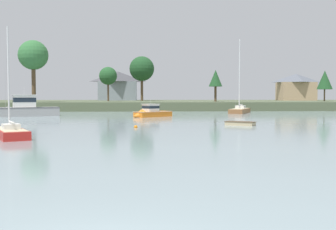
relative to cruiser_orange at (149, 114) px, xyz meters
The scene contains 14 objects.
far_shore_bank 48.26m from the cruiser_orange, 92.49° to the left, with size 196.28×53.84×1.91m, color #4C563D.
cruiser_orange is the anchor object (origin of this frame).
cruiser_grey 20.43m from the cruiser_orange, behind, with size 10.69×6.28×5.63m.
dinghy_sand 20.64m from the cruiser_orange, 61.74° to the right, with size 3.49×3.06×0.59m.
sailboat_red 31.72m from the cruiser_orange, 111.22° to the right, with size 4.63×6.71×9.22m.
sailboat_wood 21.86m from the cruiser_orange, 36.64° to the left, with size 6.20×9.49×14.47m.
mooring_buoy_orange 20.84m from the cruiser_orange, 94.86° to the right, with size 0.38×0.38×0.43m.
shore_tree_inland_a 37.84m from the cruiser_orange, 133.10° to the left, with size 6.37×6.37×13.39m.
shore_tree_far_right 36.82m from the cruiser_orange, 63.07° to the left, with size 3.22×3.22×7.55m.
shore_tree_center_left 50.68m from the cruiser_orange, 91.38° to the left, with size 6.90×6.90×12.40m.
shore_tree_center 42.56m from the cruiser_orange, 103.56° to the left, with size 4.58×4.58×8.76m.
shore_tree_right_mid 58.68m from the cruiser_orange, 39.00° to the left, with size 3.91×3.91×7.82m.
cottage_behind_trees 69.81m from the cruiser_orange, 50.24° to the left, with size 10.96×7.31×7.90m.
cottage_eastern 62.05m from the cruiser_orange, 98.00° to the left, with size 12.38×8.29×8.87m.
Camera 1 is at (1.02, -7.77, 3.27)m, focal length 42.31 mm.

